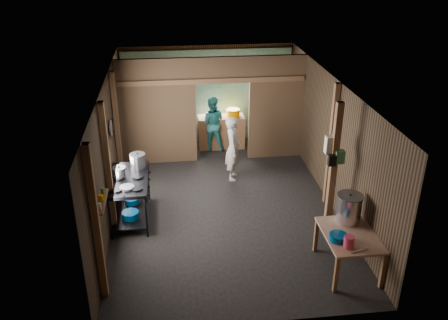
{
  "coord_description": "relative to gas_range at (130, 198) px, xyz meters",
  "views": [
    {
      "loc": [
        -1.02,
        -8.73,
        5.17
      ],
      "look_at": [
        0.0,
        -0.2,
        1.1
      ],
      "focal_mm": 38.42,
      "sensor_mm": 36.0,
      "label": 1
    }
  ],
  "objects": [
    {
      "name": "wall_clock",
      "position": [
        2.13,
        3.78,
        1.45
      ],
      "size": [
        0.2,
        0.03,
        0.2
      ],
      "primitive_type": "cylinder",
      "rotation": [
        1.57,
        0.0,
        0.0
      ],
      "color": "silver",
      "rests_on": "wall_back"
    },
    {
      "name": "wall_right",
      "position": [
        4.13,
        0.38,
        0.85
      ],
      "size": [
        0.0,
        7.0,
        2.6
      ],
      "primitive_type": "cube",
      "color": "#4C3925",
      "rests_on": "ground"
    },
    {
      "name": "stove_pot_med",
      "position": [
        -0.17,
        0.07,
        0.54
      ],
      "size": [
        0.33,
        0.33,
        0.23
      ],
      "primitive_type": null,
      "rotation": [
        0.0,
        0.0,
        0.32
      ],
      "color": "silver",
      "rests_on": "gas_range"
    },
    {
      "name": "pan_lid_small",
      "position": [
        -0.33,
        1.18,
        1.1
      ],
      "size": [
        0.03,
        0.3,
        0.3
      ],
      "primitive_type": "cylinder",
      "rotation": [
        0.0,
        1.57,
        0.0
      ],
      "color": "black",
      "rests_on": "wall_left"
    },
    {
      "name": "partition_right",
      "position": [
        3.46,
        2.58,
        0.85
      ],
      "size": [
        1.35,
        0.1,
        2.6
      ],
      "primitive_type": "cube",
      "color": "brown",
      "rests_on": "floor"
    },
    {
      "name": "pink_bucket",
      "position": [
        3.55,
        -2.39,
        0.34
      ],
      "size": [
        0.2,
        0.2,
        0.2
      ],
      "primitive_type": "cylinder",
      "rotation": [
        0.0,
        0.0,
        -0.22
      ],
      "color": "#DC3961",
      "rests_on": "prep_table"
    },
    {
      "name": "turquoise_panel",
      "position": [
        1.88,
        3.82,
        0.8
      ],
      "size": [
        4.4,
        0.06,
        2.5
      ],
      "primitive_type": "cube",
      "color": "#87B6B1",
      "rests_on": "wall_back"
    },
    {
      "name": "worker_back",
      "position": [
        1.93,
        3.19,
        0.28
      ],
      "size": [
        0.79,
        0.66,
        1.46
      ],
      "primitive_type": "imported",
      "rotation": [
        0.0,
        0.0,
        2.98
      ],
      "color": "teal",
      "rests_on": "floor"
    },
    {
      "name": "pan_lid_big",
      "position": [
        -0.33,
        0.78,
        1.2
      ],
      "size": [
        0.03,
        0.34,
        0.34
      ],
      "primitive_type": "cylinder",
      "rotation": [
        0.0,
        1.57,
        0.0
      ],
      "color": "slate",
      "rests_on": "wall_left"
    },
    {
      "name": "cross_beam",
      "position": [
        1.88,
        2.53,
        1.6
      ],
      "size": [
        4.4,
        0.12,
        0.12
      ],
      "primitive_type": "cube",
      "color": "brown",
      "rests_on": "wall_left"
    },
    {
      "name": "jar_green",
      "position": [
        -0.27,
        -1.5,
        1.01
      ],
      "size": [
        0.06,
        0.06,
        0.1
      ],
      "primitive_type": "cylinder",
      "color": "#428E50",
      "rests_on": "wall_shelf"
    },
    {
      "name": "red_cup",
      "position": [
        1.84,
        3.33,
        0.47
      ],
      "size": [
        0.12,
        0.12,
        0.14
      ],
      "primitive_type": "cylinder",
      "color": "maroon",
      "rests_on": "back_counter"
    },
    {
      "name": "post_left_c",
      "position": [
        -0.3,
        1.58,
        0.85
      ],
      "size": [
        0.1,
        0.12,
        2.6
      ],
      "primitive_type": "cube",
      "color": "brown",
      "rests_on": "floor"
    },
    {
      "name": "ceiling",
      "position": [
        1.88,
        0.38,
        2.15
      ],
      "size": [
        4.5,
        7.0,
        0.0
      ],
      "primitive_type": "cube",
      "color": "#2D2A27",
      "rests_on": "ground"
    },
    {
      "name": "wash_basin",
      "position": [
        3.45,
        -2.19,
        0.3
      ],
      "size": [
        0.34,
        0.34,
        0.11
      ],
      "primitive_type": "cylinder",
      "rotation": [
        0.0,
        0.0,
        0.19
      ],
      "color": "navy",
      "rests_on": "prep_table"
    },
    {
      "name": "floor",
      "position": [
        1.88,
        0.38,
        -0.45
      ],
      "size": [
        4.5,
        7.0,
        0.0
      ],
      "primitive_type": "cube",
      "color": "#292525",
      "rests_on": "ground"
    },
    {
      "name": "knife",
      "position": [
        3.68,
        -2.51,
        0.25
      ],
      "size": [
        0.3,
        0.11,
        0.01
      ],
      "primitive_type": "cube",
      "rotation": [
        0.0,
        0.0,
        0.27
      ],
      "color": "silver",
      "rests_on": "prep_table"
    },
    {
      "name": "blue_tub_back",
      "position": [
        0.0,
        0.3,
        -0.22
      ],
      "size": [
        0.29,
        0.29,
        0.12
      ],
      "primitive_type": "cylinder",
      "color": "navy",
      "rests_on": "gas_range"
    },
    {
      "name": "cook",
      "position": [
        2.24,
        1.5,
        0.3
      ],
      "size": [
        0.44,
        0.6,
        1.5
      ],
      "primitive_type": "imported",
      "rotation": [
        0.0,
        0.0,
        1.42
      ],
      "color": "beige",
      "rests_on": "floor"
    },
    {
      "name": "stock_pot",
      "position": [
        3.81,
        -1.65,
        0.48
      ],
      "size": [
        0.45,
        0.45,
        0.52
      ],
      "primitive_type": null,
      "rotation": [
        0.0,
        0.0,
        -0.02
      ],
      "color": "silver",
      "rests_on": "prep_table"
    },
    {
      "name": "partition_left",
      "position": [
        0.55,
        2.58,
        0.85
      ],
      "size": [
        1.85,
        0.1,
        2.6
      ],
      "primitive_type": "cube",
      "color": "brown",
      "rests_on": "floor"
    },
    {
      "name": "jar_white",
      "position": [
        -0.27,
        -1.97,
        1.01
      ],
      "size": [
        0.07,
        0.07,
        0.1
      ],
      "primitive_type": "cylinder",
      "color": "silver",
      "rests_on": "wall_shelf"
    },
    {
      "name": "bag_black",
      "position": [
        3.66,
        -1.0,
        1.1
      ],
      "size": [
        0.14,
        0.1,
        0.2
      ],
      "primitive_type": "cube",
      "color": "black",
      "rests_on": "post_free"
    },
    {
      "name": "back_counter",
      "position": [
        2.18,
        3.33,
        -0.03
      ],
      "size": [
        1.2,
        0.5,
        0.85
      ],
      "primitive_type": "cube",
      "color": "brown",
      "rests_on": "floor"
    },
    {
      "name": "bag_green",
      "position": [
        3.8,
        -0.98,
        1.15
      ],
      "size": [
        0.16,
        0.12,
        0.24
      ],
      "primitive_type": "cube",
      "color": "#428E50",
      "rests_on": "post_free"
    },
    {
      "name": "post_left_a",
      "position": [
        -0.3,
        -2.22,
        0.85
      ],
      "size": [
        0.1,
        0.12,
        2.6
      ],
      "primitive_type": "cube",
      "color": "brown",
      "rests_on": "floor"
    },
    {
      "name": "partition_header",
      "position": [
        2.13,
        2.58,
        1.85
      ],
      "size": [
        1.3,
        0.1,
        0.6
      ],
      "primitive_type": "cube",
      "color": "brown",
      "rests_on": "wall_back"
    },
    {
      "name": "jar_yellow",
      "position": [
        -0.27,
        -1.72,
        1.01
      ],
      "size": [
        0.08,
        0.08,
        0.1
      ],
      "primitive_type": "cylinder",
      "color": "#F59400",
      "rests_on": "wall_shelf"
    },
    {
      "name": "stove_pot_large",
      "position": [
        0.17,
        0.45,
        0.59
      ],
      "size": [
        0.36,
        0.36,
        0.32
      ],
      "primitive_type": null,
      "rotation": [
        0.0,
        0.0,
        -0.16
      ],
      "color": "silver",
      "rests_on": "gas_range"
    },
    {
      "name": "wall_front",
      "position": [
        1.88,
        -3.12,
        0.85
      ],
      "size": [
        4.5,
        0.0,
        2.6
      ],
      "primitive_type": "cube",
      "color": "#4C3925",
      "rests_on": "ground"
    },
    {
      "name": "wall_shelf",
      "position": [
        -0.27,
        -1.72,
        0.95
      ],
      "size": [
        0.14,
        0.8,
        0.03
      ],
      "primitive_type": "cube",
      "color": "brown",
      "rests_on": "wall_left"
    },
    {
      "name": "wall_left",
      "position": [
        -0.37,
        0.38,
        0.85
      ],
      "size": [
        0.0,
        7.0,
        2.6
      ],
      "primitive_type": "cube",
      "color": "#4C3925",
      "rests_on": "ground"
    },
    {
      "name": "post_left_b",
      "position": [
        -0.3,
        -0.42,
        0.85
      ],
      "size": [
        0.1,
        0.12,
        2.6
      ],
      "primitive_type": "cube",
      "color": "brown",
      "rests_on": "floor"
    },
    {
      "name": "blue_tub_front",
      "position": [
        0.0,
        -0.28,
        -0.21
      ],
      "size": [
        0.33,
        0.33,
        0.13
      ],
      "primitive_type": "cylinder",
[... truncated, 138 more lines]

